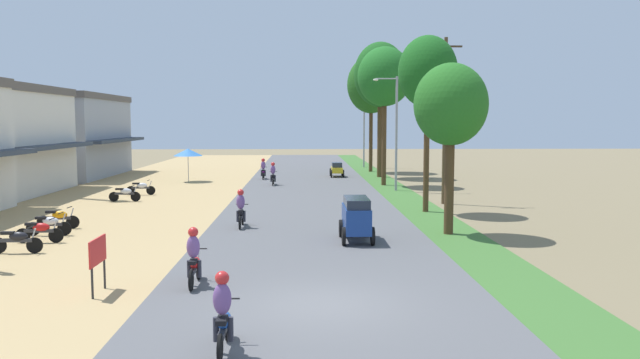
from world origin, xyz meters
TOP-DOWN VIEW (x-y plane):
  - ground_plane at (0.00, 0.00)m, footprint 180.00×180.00m
  - road_strip at (0.00, 0.00)m, footprint 9.00×140.00m
  - median_strip at (5.70, 0.00)m, footprint 2.40×140.00m
  - shophouse_far at (-19.97, 37.45)m, footprint 8.38×12.61m
  - parked_motorbike_nearest at (-10.35, 6.43)m, footprint 1.80×0.54m
  - parked_motorbike_second at (-10.34, 8.31)m, footprint 1.80×0.54m
  - parked_motorbike_third at (-10.59, 9.79)m, footprint 1.80×0.54m
  - parked_motorbike_fourth at (-10.87, 11.46)m, footprint 1.80×0.54m
  - parked_motorbike_fifth at (-10.58, 20.48)m, footprint 1.80×0.54m
  - parked_motorbike_sixth at (-10.49, 23.70)m, footprint 1.80×0.54m
  - street_signboard at (-5.88, 1.25)m, footprint 0.06×1.30m
  - vendor_umbrella at (-9.11, 32.26)m, footprint 2.20×2.20m
  - median_tree_nearest at (5.51, 9.74)m, footprint 2.97×2.97m
  - median_tree_second at (5.83, 16.01)m, footprint 2.96×2.96m
  - median_tree_third at (5.46, 29.29)m, footprint 3.87×3.87m
  - median_tree_fourth at (5.98, 35.88)m, footprint 4.31×4.31m
  - median_tree_fifth at (5.87, 41.46)m, footprint 4.38×4.38m
  - streetlamp_near at (5.80, 25.77)m, footprint 3.16×0.20m
  - streetlamp_mid at (5.80, 46.98)m, footprint 3.16×0.20m
  - utility_pole_near at (7.52, 19.41)m, footprint 1.80×0.20m
  - car_van_blue at (1.61, 8.24)m, footprint 1.19×2.41m
  - car_sedan_yellow at (2.45, 36.00)m, footprint 1.10×2.26m
  - motorbike_foreground_rider at (-2.02, -3.14)m, footprint 0.54×1.80m
  - motorbike_ahead_second at (-3.46, 1.93)m, footprint 0.54×1.80m
  - motorbike_ahead_third at (-3.09, 11.49)m, footprint 0.54×1.80m
  - motorbike_ahead_fourth at (-2.52, 29.31)m, footprint 0.54×1.80m
  - motorbike_ahead_fifth at (-3.51, 34.02)m, footprint 0.54×1.80m

SIDE VIEW (x-z plane):
  - ground_plane at x=0.00m, z-range 0.00..0.00m
  - median_strip at x=5.70m, z-range 0.00..0.06m
  - road_strip at x=0.00m, z-range 0.00..0.08m
  - parked_motorbike_nearest at x=-10.35m, z-range 0.08..1.02m
  - parked_motorbike_second at x=-10.34m, z-range 0.08..1.02m
  - parked_motorbike_third at x=-10.59m, z-range 0.08..1.02m
  - parked_motorbike_fourth at x=-10.87m, z-range 0.08..1.02m
  - parked_motorbike_fifth at x=-10.58m, z-range 0.08..1.02m
  - parked_motorbike_sixth at x=-10.49m, z-range 0.08..1.02m
  - car_sedan_yellow at x=2.45m, z-range 0.15..1.34m
  - motorbike_foreground_rider at x=-2.02m, z-range 0.03..1.69m
  - motorbike_ahead_second at x=-3.46m, z-range 0.03..1.69m
  - motorbike_ahead_third at x=-3.09m, z-range 0.03..1.69m
  - motorbike_ahead_fourth at x=-2.52m, z-range 0.03..1.69m
  - motorbike_ahead_fifth at x=-3.51m, z-range 0.03..1.69m
  - car_van_blue at x=1.61m, z-range 0.19..1.86m
  - street_signboard at x=-5.88m, z-range 0.36..1.86m
  - vendor_umbrella at x=-9.11m, z-range 1.05..3.57m
  - shophouse_far at x=-19.97m, z-range 0.01..6.91m
  - streetlamp_near at x=5.80m, z-range 0.65..8.17m
  - streetlamp_mid at x=5.80m, z-range 0.65..8.30m
  - utility_pole_near at x=7.52m, z-range 0.19..9.45m
  - median_tree_nearest at x=5.51m, z-range 1.80..8.70m
  - median_tree_second at x=5.83m, z-range 2.63..11.47m
  - median_tree_third at x=5.46m, z-range 2.84..12.72m
  - median_tree_fifth at x=5.87m, z-range 2.69..13.17m
  - median_tree_fourth at x=5.98m, z-range 2.87..13.92m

